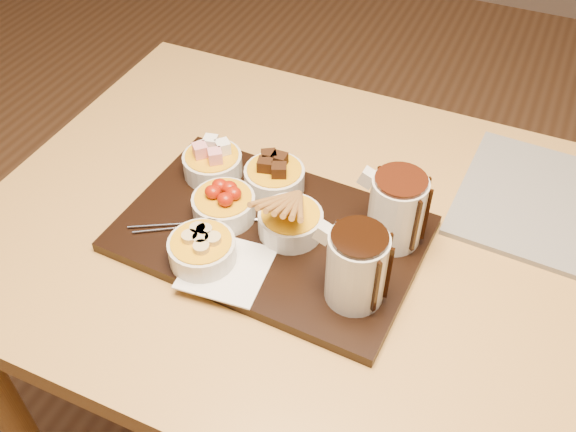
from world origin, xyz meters
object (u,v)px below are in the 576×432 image
at_px(dining_table, 347,278).
at_px(bowl_strawberries, 224,207).
at_px(newspaper, 572,211).
at_px(serving_board, 271,234).
at_px(pitcher_dark_chocolate, 356,268).
at_px(pitcher_milk_chocolate, 396,211).

xyz_separation_m(dining_table, bowl_strawberries, (-0.20, -0.05, 0.14)).
bearing_deg(dining_table, newspaper, 32.86).
bearing_deg(bowl_strawberries, dining_table, 14.94).
xyz_separation_m(serving_board, pitcher_dark_chocolate, (0.16, -0.07, 0.07)).
relative_size(serving_board, pitcher_milk_chocolate, 4.02).
bearing_deg(serving_board, bowl_strawberries, -176.42).
xyz_separation_m(serving_board, bowl_strawberries, (-0.08, -0.00, 0.03)).
relative_size(pitcher_dark_chocolate, newspaper, 0.32).
bearing_deg(pitcher_dark_chocolate, newspaper, 53.04).
relative_size(dining_table, newspaper, 3.34).
distance_m(bowl_strawberries, pitcher_milk_chocolate, 0.27).
relative_size(dining_table, bowl_strawberries, 12.00).
relative_size(dining_table, pitcher_dark_chocolate, 10.50).
xyz_separation_m(dining_table, serving_board, (-0.12, -0.05, 0.11)).
relative_size(bowl_strawberries, pitcher_dark_chocolate, 0.87).
bearing_deg(bowl_strawberries, newspaper, 26.49).
bearing_deg(newspaper, pitcher_milk_chocolate, -139.94).
bearing_deg(newspaper, serving_board, -146.80).
bearing_deg(serving_board, pitcher_milk_chocolate, 21.80).
xyz_separation_m(dining_table, pitcher_milk_chocolate, (0.06, 0.01, 0.17)).
distance_m(bowl_strawberries, newspaper, 0.57).
height_order(bowl_strawberries, pitcher_milk_chocolate, pitcher_milk_chocolate).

